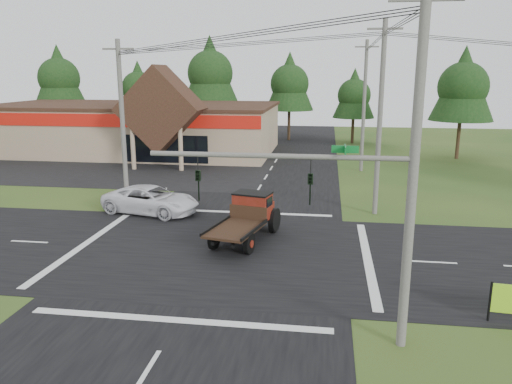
# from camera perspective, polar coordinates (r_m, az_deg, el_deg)

# --- Properties ---
(ground) EXTENTS (120.00, 120.00, 0.00)m
(ground) POSITION_cam_1_polar(r_m,az_deg,el_deg) (24.42, -4.10, -6.84)
(ground) COLOR #29481A
(ground) RESTS_ON ground
(road_ns) EXTENTS (12.00, 120.00, 0.02)m
(road_ns) POSITION_cam_1_polar(r_m,az_deg,el_deg) (24.42, -4.10, -6.82)
(road_ns) COLOR black
(road_ns) RESTS_ON ground
(road_ew) EXTENTS (120.00, 12.00, 0.02)m
(road_ew) POSITION_cam_1_polar(r_m,az_deg,el_deg) (24.42, -4.10, -6.81)
(road_ew) COLOR black
(road_ew) RESTS_ON ground
(parking_apron) EXTENTS (28.00, 14.00, 0.02)m
(parking_apron) POSITION_cam_1_polar(r_m,az_deg,el_deg) (46.28, -16.18, 2.40)
(parking_apron) COLOR black
(parking_apron) RESTS_ON ground
(cvs_building) EXTENTS (30.40, 18.20, 9.19)m
(cvs_building) POSITION_cam_1_polar(r_m,az_deg,el_deg) (56.19, -13.56, 7.27)
(cvs_building) COLOR tan
(cvs_building) RESTS_ON ground
(traffic_signal_mast) EXTENTS (8.12, 0.24, 7.00)m
(traffic_signal_mast) POSITION_cam_1_polar(r_m,az_deg,el_deg) (15.43, 11.06, -1.93)
(traffic_signal_mast) COLOR #595651
(traffic_signal_mast) RESTS_ON ground
(utility_pole_nr) EXTENTS (2.00, 0.30, 11.00)m
(utility_pole_nr) POSITION_cam_1_polar(r_m,az_deg,el_deg) (15.34, 17.55, 2.26)
(utility_pole_nr) COLOR #595651
(utility_pole_nr) RESTS_ON ground
(utility_pole_nw) EXTENTS (2.00, 0.30, 10.50)m
(utility_pole_nw) POSITION_cam_1_polar(r_m,az_deg,el_deg) (33.16, -15.02, 7.69)
(utility_pole_nw) COLOR #595651
(utility_pole_nw) RESTS_ON ground
(utility_pole_ne) EXTENTS (2.00, 0.30, 11.50)m
(utility_pole_ne) POSITION_cam_1_polar(r_m,az_deg,el_deg) (30.63, 13.98, 8.25)
(utility_pole_ne) COLOR #595651
(utility_pole_ne) RESTS_ON ground
(utility_pole_n) EXTENTS (2.00, 0.30, 11.20)m
(utility_pole_n) POSITION_cam_1_polar(r_m,az_deg,el_deg) (44.55, 12.24, 9.65)
(utility_pole_n) COLOR #595651
(utility_pole_n) RESTS_ON ground
(tree_row_a) EXTENTS (6.72, 6.72, 12.12)m
(tree_row_a) POSITION_cam_1_polar(r_m,az_deg,el_deg) (71.50, -21.61, 12.20)
(tree_row_a) COLOR #332316
(tree_row_a) RESTS_ON ground
(tree_row_b) EXTENTS (5.60, 5.60, 10.10)m
(tree_row_b) POSITION_cam_1_polar(r_m,az_deg,el_deg) (69.06, -13.29, 11.64)
(tree_row_b) COLOR #332316
(tree_row_b) RESTS_ON ground
(tree_row_c) EXTENTS (7.28, 7.28, 13.13)m
(tree_row_c) POSITION_cam_1_polar(r_m,az_deg,el_deg) (65.11, -5.26, 13.62)
(tree_row_c) COLOR #332316
(tree_row_c) RESTS_ON ground
(tree_row_d) EXTENTS (6.16, 6.16, 11.11)m
(tree_row_d) POSITION_cam_1_polar(r_m,az_deg,el_deg) (64.57, 3.86, 12.45)
(tree_row_d) COLOR #332316
(tree_row_d) RESTS_ON ground
(tree_row_e) EXTENTS (5.04, 5.04, 9.09)m
(tree_row_e) POSITION_cam_1_polar(r_m,az_deg,el_deg) (62.49, 11.16, 10.97)
(tree_row_e) COLOR #332316
(tree_row_e) RESTS_ON ground
(tree_side_ne) EXTENTS (6.16, 6.16, 11.11)m
(tree_side_ne) POSITION_cam_1_polar(r_m,az_deg,el_deg) (53.98, 22.61, 11.29)
(tree_side_ne) COLOR #332316
(tree_side_ne) RESTS_ON ground
(antique_flatbed_truck) EXTENTS (3.40, 6.02, 2.37)m
(antique_flatbed_truck) POSITION_cam_1_polar(r_m,az_deg,el_deg) (25.50, -1.33, -3.11)
(antique_flatbed_truck) COLOR #51190B
(antique_flatbed_truck) RESTS_ON ground
(white_pickup) EXTENTS (6.45, 4.05, 1.66)m
(white_pickup) POSITION_cam_1_polar(r_m,az_deg,el_deg) (31.43, -11.90, -0.88)
(white_pickup) COLOR white
(white_pickup) RESTS_ON ground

